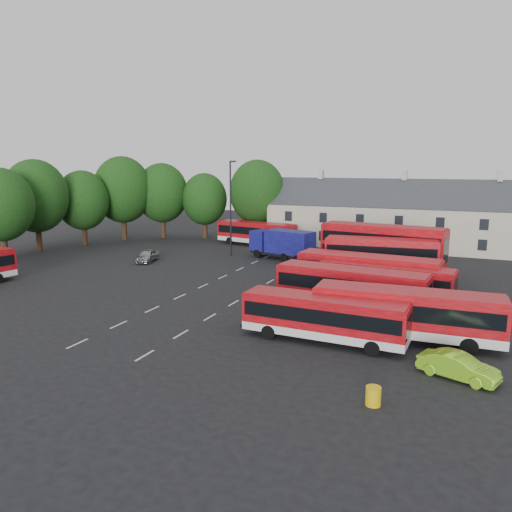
% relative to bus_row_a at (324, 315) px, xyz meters
% --- Properties ---
extents(ground, '(140.00, 140.00, 0.00)m').
position_rel_bus_row_a_xyz_m(ground, '(-13.94, 7.72, -1.74)').
color(ground, black).
rests_on(ground, ground).
extents(lane_markings, '(5.15, 33.80, 0.01)m').
position_rel_bus_row_a_xyz_m(lane_markings, '(-11.44, 9.72, -1.73)').
color(lane_markings, beige).
rests_on(lane_markings, ground).
extents(treeline, '(29.92, 32.59, 12.01)m').
position_rel_bus_row_a_xyz_m(treeline, '(-34.68, 27.08, 4.94)').
color(treeline, black).
rests_on(treeline, ground).
extents(terrace_houses, '(35.70, 7.13, 10.06)m').
position_rel_bus_row_a_xyz_m(terrace_houses, '(0.06, 37.72, 2.12)').
color(terrace_houses, beige).
rests_on(terrace_houses, ground).
extents(bus_row_a, '(10.33, 2.80, 2.90)m').
position_rel_bus_row_a_xyz_m(bus_row_a, '(0.00, 0.00, 0.00)').
color(bus_row_a, silver).
rests_on(bus_row_a, ground).
extents(bus_row_b, '(11.57, 3.03, 3.25)m').
position_rel_bus_row_a_xyz_m(bus_row_b, '(4.68, 2.26, 0.21)').
color(bus_row_b, silver).
rests_on(bus_row_b, ground).
extents(bus_row_c, '(11.58, 3.77, 3.22)m').
position_rel_bus_row_a_xyz_m(bus_row_c, '(0.04, 7.52, 0.19)').
color(bus_row_c, silver).
rests_on(bus_row_c, ground).
extents(bus_row_d, '(10.85, 3.57, 3.01)m').
position_rel_bus_row_a_xyz_m(bus_row_d, '(2.06, 10.95, 0.07)').
color(bus_row_d, silver).
rests_on(bus_row_d, ground).
extents(bus_row_e, '(12.06, 3.72, 3.36)m').
position_rel_bus_row_a_xyz_m(bus_row_e, '(0.35, 12.66, 0.28)').
color(bus_row_e, silver).
rests_on(bus_row_e, ground).
extents(bus_dd_south, '(10.37, 3.38, 4.17)m').
position_rel_bus_row_a_xyz_m(bus_dd_south, '(0.63, 17.48, 0.64)').
color(bus_dd_south, silver).
rests_on(bus_dd_south, ground).
extents(bus_dd_north, '(12.42, 4.63, 4.98)m').
position_rel_bus_row_a_xyz_m(bus_dd_north, '(0.19, 20.94, 1.09)').
color(bus_dd_north, silver).
rests_on(bus_dd_north, ground).
extents(bus_north, '(11.58, 4.71, 3.19)m').
position_rel_bus_row_a_xyz_m(bus_north, '(-18.23, 32.30, 0.18)').
color(bus_north, silver).
rests_on(bus_north, ground).
extents(box_truck, '(8.22, 4.51, 3.43)m').
position_rel_bus_row_a_xyz_m(box_truck, '(-11.68, 24.66, 0.19)').
color(box_truck, black).
rests_on(box_truck, ground).
extents(silver_car, '(2.51, 4.29, 1.37)m').
position_rel_bus_row_a_xyz_m(silver_car, '(-25.27, 17.25, -1.05)').
color(silver_car, '#989A9F').
rests_on(silver_car, ground).
extents(lime_car, '(4.26, 2.69, 1.33)m').
position_rel_bus_row_a_xyz_m(lime_car, '(7.86, -2.53, -1.08)').
color(lime_car, '#88D921').
rests_on(lime_car, ground).
extents(grit_bin, '(0.71, 0.71, 0.89)m').
position_rel_bus_row_a_xyz_m(grit_bin, '(4.34, -7.17, -1.30)').
color(grit_bin, yellow).
rests_on(grit_bin, ground).
extents(lamppost, '(0.78, 0.34, 11.30)m').
position_rel_bus_row_a_xyz_m(lamppost, '(-18.07, 24.18, 4.29)').
color(lamppost, black).
rests_on(lamppost, ground).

